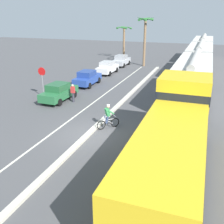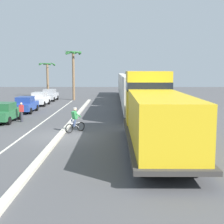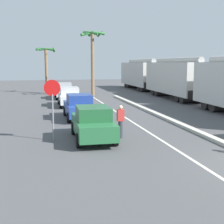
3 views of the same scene
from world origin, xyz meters
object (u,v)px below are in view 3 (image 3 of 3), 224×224
at_px(parked_car_blue, 79,106).
at_px(pedestrian_by_cars, 121,121).
at_px(hopper_car_trailing, 141,74).
at_px(palm_tree_near, 93,47).
at_px(hopper_car_middle, 177,78).
at_px(palm_tree_far, 46,60).
at_px(stop_sign, 52,98).
at_px(parked_car_green, 93,123).
at_px(parked_car_silver, 64,91).
at_px(parked_car_white, 69,96).

xyz_separation_m(parked_car_blue, pedestrian_by_cars, (1.30, -5.81, 0.03)).
bearing_deg(hopper_car_trailing, palm_tree_near, -136.21).
distance_m(hopper_car_middle, hopper_car_trailing, 11.60).
bearing_deg(palm_tree_far, stop_sign, -90.70).
height_order(parked_car_green, parked_car_silver, same).
bearing_deg(parked_car_blue, parked_car_green, -90.78).
distance_m(parked_car_blue, palm_tree_far, 18.79).
height_order(parked_car_white, parked_car_silver, same).
xyz_separation_m(hopper_car_trailing, stop_sign, (-13.14, -26.67, -0.05)).
distance_m(hopper_car_trailing, parked_car_green, 29.26).
bearing_deg(palm_tree_near, palm_tree_far, 133.53).
height_order(parked_car_white, stop_sign, stop_sign).
bearing_deg(stop_sign, palm_tree_far, 89.30).
xyz_separation_m(hopper_car_middle, pedestrian_by_cars, (-9.91, -15.28, -1.23)).
distance_m(parked_car_green, palm_tree_far, 24.59).
xyz_separation_m(parked_car_white, palm_tree_far, (-1.57, 12.09, 3.19)).
relative_size(parked_car_green, parked_car_blue, 1.01).
xyz_separation_m(palm_tree_near, palm_tree_far, (-4.82, 5.07, -1.28)).
bearing_deg(hopper_car_middle, palm_tree_far, 145.07).
height_order(hopper_car_middle, palm_tree_far, palm_tree_far).
bearing_deg(parked_car_green, hopper_car_middle, 53.68).
xyz_separation_m(hopper_car_middle, parked_car_white, (-11.27, -3.12, -1.26)).
bearing_deg(stop_sign, hopper_car_middle, 48.92).
bearing_deg(pedestrian_by_cars, parked_car_white, 96.38).
distance_m(parked_car_green, parked_car_white, 12.24).
bearing_deg(parked_car_white, parked_car_green, -90.10).
relative_size(hopper_car_trailing, pedestrian_by_cars, 6.54).
bearing_deg(pedestrian_by_cars, stop_sign, 176.28).
relative_size(parked_car_white, palm_tree_far, 0.75).
bearing_deg(parked_car_green, hopper_car_trailing, 67.27).
bearing_deg(parked_car_blue, hopper_car_middle, 40.19).
relative_size(hopper_car_middle, parked_car_green, 2.50).
height_order(parked_car_blue, stop_sign, stop_sign).
bearing_deg(palm_tree_far, hopper_car_trailing, 11.56).
relative_size(hopper_car_trailing, stop_sign, 3.68).
relative_size(parked_car_blue, palm_tree_near, 0.59).
xyz_separation_m(hopper_car_middle, palm_tree_far, (-12.85, 8.97, 1.93)).
xyz_separation_m(parked_car_white, pedestrian_by_cars, (1.36, -12.16, 0.03)).
relative_size(hopper_car_middle, palm_tree_near, 1.49).
bearing_deg(parked_car_white, palm_tree_far, 97.41).
bearing_deg(pedestrian_by_cars, parked_car_green, -176.67).
height_order(hopper_car_middle, parked_car_blue, hopper_car_middle).
bearing_deg(hopper_car_middle, hopper_car_trailing, 90.00).
xyz_separation_m(hopper_car_trailing, pedestrian_by_cars, (-9.91, -26.88, -1.23)).
relative_size(hopper_car_middle, hopper_car_trailing, 1.00).
xyz_separation_m(hopper_car_middle, palm_tree_near, (-8.03, 3.90, 3.21)).
distance_m(parked_car_blue, pedestrian_by_cars, 5.95).
bearing_deg(palm_tree_near, stop_sign, -105.07).
relative_size(hopper_car_middle, stop_sign, 3.68).
xyz_separation_m(hopper_car_trailing, parked_car_white, (-11.27, -14.72, -1.26)).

